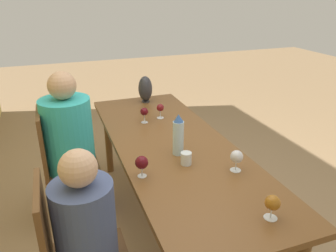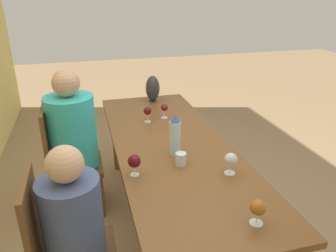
{
  "view_description": "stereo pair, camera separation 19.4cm",
  "coord_description": "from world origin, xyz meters",
  "px_view_note": "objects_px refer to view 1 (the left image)",
  "views": [
    {
      "loc": [
        -2.06,
        0.78,
        1.85
      ],
      "look_at": [
        0.11,
        0.0,
        0.87
      ],
      "focal_mm": 35.0,
      "sensor_mm": 36.0,
      "label": 1
    },
    {
      "loc": [
        -2.12,
        0.6,
        1.85
      ],
      "look_at": [
        0.11,
        0.0,
        0.87
      ],
      "focal_mm": 35.0,
      "sensor_mm": 36.0,
      "label": 2
    }
  ],
  "objects_px": {
    "vase": "(145,89)",
    "chair_far": "(62,163)",
    "water_tumbler": "(186,158)",
    "wine_glass_4": "(273,203)",
    "wine_glass_3": "(142,163)",
    "wine_glass_1": "(144,112)",
    "water_bottle": "(178,135)",
    "person_far": "(71,144)",
    "wine_glass_0": "(160,108)",
    "person_near": "(89,238)",
    "wine_glass_2": "(237,157)"
  },
  "relations": [
    {
      "from": "water_bottle",
      "to": "wine_glass_3",
      "type": "distance_m",
      "value": 0.38
    },
    {
      "from": "water_bottle",
      "to": "water_tumbler",
      "type": "xyz_separation_m",
      "value": [
        -0.15,
        0.0,
        -0.1
      ]
    },
    {
      "from": "vase",
      "to": "chair_far",
      "type": "height_order",
      "value": "vase"
    },
    {
      "from": "vase",
      "to": "wine_glass_2",
      "type": "relative_size",
      "value": 1.91
    },
    {
      "from": "water_bottle",
      "to": "water_tumbler",
      "type": "bearing_deg",
      "value": 178.73
    },
    {
      "from": "wine_glass_0",
      "to": "wine_glass_3",
      "type": "height_order",
      "value": "wine_glass_3"
    },
    {
      "from": "water_tumbler",
      "to": "chair_far",
      "type": "distance_m",
      "value": 1.15
    },
    {
      "from": "wine_glass_2",
      "to": "chair_far",
      "type": "height_order",
      "value": "chair_far"
    },
    {
      "from": "water_tumbler",
      "to": "wine_glass_1",
      "type": "height_order",
      "value": "wine_glass_1"
    },
    {
      "from": "water_bottle",
      "to": "wine_glass_0",
      "type": "xyz_separation_m",
      "value": [
        0.69,
        -0.1,
        -0.05
      ]
    },
    {
      "from": "wine_glass_3",
      "to": "person_near",
      "type": "distance_m",
      "value": 0.51
    },
    {
      "from": "wine_glass_1",
      "to": "wine_glass_2",
      "type": "distance_m",
      "value": 1.03
    },
    {
      "from": "wine_glass_2",
      "to": "wine_glass_4",
      "type": "height_order",
      "value": "wine_glass_2"
    },
    {
      "from": "wine_glass_4",
      "to": "person_far",
      "type": "bearing_deg",
      "value": 31.28
    },
    {
      "from": "person_far",
      "to": "water_bottle",
      "type": "bearing_deg",
      "value": -132.59
    },
    {
      "from": "wine_glass_2",
      "to": "person_near",
      "type": "relative_size",
      "value": 0.12
    },
    {
      "from": "wine_glass_4",
      "to": "water_tumbler",
      "type": "bearing_deg",
      "value": 16.21
    },
    {
      "from": "wine_glass_4",
      "to": "person_far",
      "type": "relative_size",
      "value": 0.1
    },
    {
      "from": "water_tumbler",
      "to": "wine_glass_2",
      "type": "bearing_deg",
      "value": -124.53
    },
    {
      "from": "wine_glass_0",
      "to": "wine_glass_3",
      "type": "relative_size",
      "value": 0.95
    },
    {
      "from": "wine_glass_4",
      "to": "chair_far",
      "type": "xyz_separation_m",
      "value": [
        1.44,
        0.97,
        -0.35
      ]
    },
    {
      "from": "wine_glass_1",
      "to": "chair_far",
      "type": "relative_size",
      "value": 0.14
    },
    {
      "from": "water_tumbler",
      "to": "wine_glass_2",
      "type": "distance_m",
      "value": 0.33
    },
    {
      "from": "wine_glass_4",
      "to": "person_far",
      "type": "distance_m",
      "value": 1.69
    },
    {
      "from": "wine_glass_4",
      "to": "water_bottle",
      "type": "bearing_deg",
      "value": 13.03
    },
    {
      "from": "vase",
      "to": "wine_glass_4",
      "type": "bearing_deg",
      "value": -177.52
    },
    {
      "from": "wine_glass_1",
      "to": "wine_glass_4",
      "type": "distance_m",
      "value": 1.47
    },
    {
      "from": "wine_glass_3",
      "to": "wine_glass_4",
      "type": "distance_m",
      "value": 0.79
    },
    {
      "from": "vase",
      "to": "person_near",
      "type": "xyz_separation_m",
      "value": [
        -1.61,
        0.79,
        -0.3
      ]
    },
    {
      "from": "vase",
      "to": "water_bottle",
      "type": "bearing_deg",
      "value": 175.0
    },
    {
      "from": "water_tumbler",
      "to": "wine_glass_3",
      "type": "height_order",
      "value": "wine_glass_3"
    },
    {
      "from": "water_tumbler",
      "to": "wine_glass_4",
      "type": "height_order",
      "value": "wine_glass_4"
    },
    {
      "from": "vase",
      "to": "wine_glass_3",
      "type": "distance_m",
      "value": 1.42
    },
    {
      "from": "wine_glass_1",
      "to": "person_near",
      "type": "distance_m",
      "value": 1.28
    },
    {
      "from": "person_near",
      "to": "water_tumbler",
      "type": "bearing_deg",
      "value": -66.41
    },
    {
      "from": "vase",
      "to": "wine_glass_3",
      "type": "height_order",
      "value": "vase"
    },
    {
      "from": "chair_far",
      "to": "person_far",
      "type": "distance_m",
      "value": 0.19
    },
    {
      "from": "wine_glass_0",
      "to": "wine_glass_4",
      "type": "distance_m",
      "value": 1.5
    },
    {
      "from": "person_near",
      "to": "vase",
      "type": "bearing_deg",
      "value": -26.09
    },
    {
      "from": "chair_far",
      "to": "vase",
      "type": "bearing_deg",
      "value": -59.05
    },
    {
      "from": "water_tumbler",
      "to": "chair_far",
      "type": "relative_size",
      "value": 0.09
    },
    {
      "from": "wine_glass_3",
      "to": "chair_far",
      "type": "height_order",
      "value": "chair_far"
    },
    {
      "from": "wine_glass_1",
      "to": "chair_far",
      "type": "xyz_separation_m",
      "value": [
        -0.01,
        0.72,
        -0.36
      ]
    },
    {
      "from": "water_bottle",
      "to": "wine_glass_3",
      "type": "relative_size",
      "value": 2.15
    },
    {
      "from": "water_bottle",
      "to": "wine_glass_1",
      "type": "height_order",
      "value": "water_bottle"
    },
    {
      "from": "wine_glass_0",
      "to": "wine_glass_1",
      "type": "distance_m",
      "value": 0.17
    },
    {
      "from": "person_near",
      "to": "person_far",
      "type": "distance_m",
      "value": 1.09
    },
    {
      "from": "vase",
      "to": "chair_far",
      "type": "relative_size",
      "value": 0.28
    },
    {
      "from": "wine_glass_4",
      "to": "chair_far",
      "type": "relative_size",
      "value": 0.14
    },
    {
      "from": "wine_glass_3",
      "to": "vase",
      "type": "bearing_deg",
      "value": -17.13
    }
  ]
}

